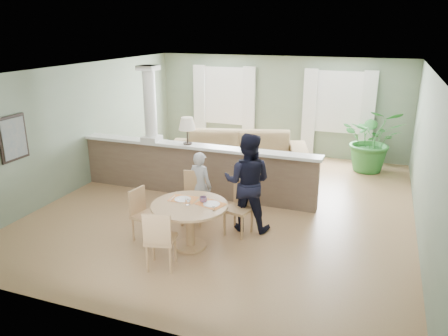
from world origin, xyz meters
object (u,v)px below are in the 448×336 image
at_px(sofa, 238,153).
at_px(man_person, 247,182).
at_px(chair_near, 159,238).
at_px(chair_side, 143,212).
at_px(chair_far_boy, 194,195).
at_px(chair_far_man, 241,204).
at_px(child_person, 200,186).
at_px(houseplant, 373,140).
at_px(dining_table, 190,213).

height_order(sofa, man_person, man_person).
distance_m(chair_near, man_person, 1.98).
height_order(chair_side, man_person, man_person).
bearing_deg(chair_far_boy, sofa, 81.43).
relative_size(chair_far_boy, chair_far_man, 1.00).
bearing_deg(child_person, houseplant, -114.37).
xyz_separation_m(chair_near, man_person, (0.79, 1.78, 0.35)).
distance_m(sofa, chair_side, 3.93).
bearing_deg(dining_table, houseplant, 63.36).
bearing_deg(chair_far_man, dining_table, -114.82).
relative_size(houseplant, chair_far_boy, 1.69).
relative_size(chair_near, man_person, 0.54).
bearing_deg(man_person, chair_far_man, 65.95).
height_order(dining_table, chair_far_boy, chair_far_boy).
height_order(dining_table, chair_far_man, chair_far_man).
distance_m(dining_table, man_person, 1.21).
relative_size(chair_near, chair_side, 1.07).
bearing_deg(chair_far_boy, houseplant, 43.88).
distance_m(chair_near, child_person, 1.91).
distance_m(child_person, man_person, 0.98).
xyz_separation_m(child_person, man_person, (0.95, -0.12, 0.23)).
relative_size(dining_table, chair_far_boy, 1.31).
bearing_deg(child_person, man_person, -176.08).
height_order(chair_near, child_person, child_person).
bearing_deg(chair_far_man, child_person, 173.52).
height_order(chair_near, man_person, man_person).
bearing_deg(chair_side, dining_table, -78.78).
bearing_deg(chair_near, houseplant, -128.78).
bearing_deg(chair_side, chair_far_man, -50.77).
bearing_deg(chair_near, sofa, -99.87).
bearing_deg(chair_near, man_person, -128.17).
height_order(sofa, chair_far_boy, sofa).
height_order(houseplant, chair_far_man, houseplant).
distance_m(chair_far_boy, child_person, 0.21).
bearing_deg(houseplant, child_person, -125.32).
bearing_deg(chair_far_boy, dining_table, -80.29).
bearing_deg(sofa, chair_far_boy, -102.87).
relative_size(dining_table, chair_side, 1.40).
xyz_separation_m(houseplant, chair_far_boy, (-2.93, -4.21, -0.28)).
xyz_separation_m(sofa, child_person, (0.20, -2.82, 0.16)).
xyz_separation_m(houseplant, man_person, (-1.92, -4.16, 0.08)).
height_order(dining_table, chair_near, chair_near).
relative_size(sofa, chair_side, 3.77).
height_order(chair_far_boy, chair_far_man, chair_far_boy).
bearing_deg(dining_table, child_person, 104.89).
xyz_separation_m(houseplant, chair_side, (-3.46, -5.14, -0.31)).
relative_size(chair_far_man, chair_side, 1.07).
bearing_deg(chair_near, chair_side, -61.23).
bearing_deg(houseplant, dining_table, -116.64).
xyz_separation_m(sofa, chair_far_boy, (0.14, -2.98, 0.03)).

